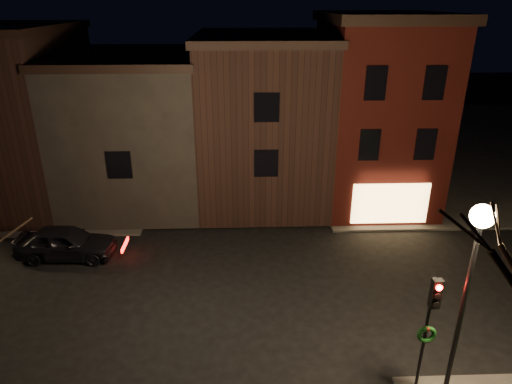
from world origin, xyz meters
TOP-DOWN VIEW (x-y plane):
  - ground at (0.00, 0.00)m, footprint 120.00×120.00m
  - sidewalk_far_right at (20.00, 20.00)m, footprint 30.00×30.00m
  - corner_building at (8.00, 9.47)m, footprint 6.50×8.50m
  - row_building_a at (1.50, 10.50)m, footprint 7.30×10.30m
  - row_building_b at (-5.75, 10.50)m, footprint 7.80×10.30m
  - row_building_c at (-13.00, 10.50)m, footprint 7.30×10.30m
  - street_lamp_near at (6.20, -6.00)m, footprint 0.60×0.60m
  - traffic_signal at (5.60, -5.51)m, footprint 0.58×0.38m
  - parked_car_a at (-7.97, 3.02)m, footprint 4.62×2.01m

SIDE VIEW (x-z plane):
  - ground at x=0.00m, z-range 0.00..0.00m
  - sidewalk_far_right at x=20.00m, z-range 0.00..0.12m
  - parked_car_a at x=-7.97m, z-range 0.00..1.55m
  - traffic_signal at x=5.60m, z-range 0.78..4.83m
  - row_building_b at x=-5.75m, z-range 0.13..8.53m
  - row_building_a at x=1.50m, z-range 0.13..9.53m
  - row_building_c at x=-13.00m, z-range 0.13..10.03m
  - street_lamp_near at x=6.20m, z-range 1.94..8.42m
  - corner_building at x=8.00m, z-range 0.15..10.65m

